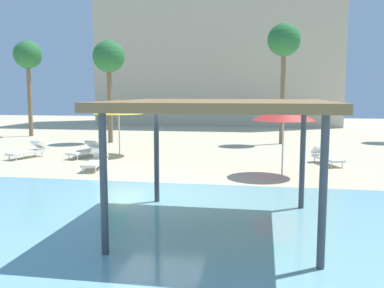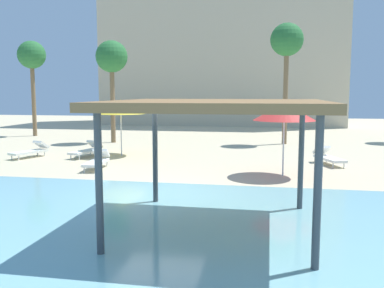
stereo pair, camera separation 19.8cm
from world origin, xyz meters
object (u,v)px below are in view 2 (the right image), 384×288
object	(u,v)px
palm_tree_2	(32,57)
palm_tree_3	(112,59)
lounge_chair_1	(31,150)
shade_pavilion	(217,108)
lounge_chair_2	(97,160)
lounge_chair_5	(328,157)
palm_tree_1	(287,43)
beach_umbrella_yellow_4	(121,107)
lounge_chair_3	(87,150)
beach_umbrella_red_3	(284,112)

from	to	relation	value
palm_tree_2	palm_tree_3	size ratio (longest dim) A/B	1.07
lounge_chair_1	shade_pavilion	bearing A→B (deg)	68.41
shade_pavilion	lounge_chair_2	size ratio (longest dim) A/B	2.34
lounge_chair_5	palm_tree_1	world-z (taller)	palm_tree_1
beach_umbrella_yellow_4	palm_tree_3	world-z (taller)	palm_tree_3
beach_umbrella_yellow_4	palm_tree_1	world-z (taller)	palm_tree_1
lounge_chair_1	palm_tree_3	world-z (taller)	palm_tree_3
lounge_chair_1	lounge_chair_3	world-z (taller)	same
palm_tree_1	palm_tree_3	size ratio (longest dim) A/B	1.15
lounge_chair_5	palm_tree_1	xyz separation A→B (m)	(-1.58, 7.00, 5.53)
lounge_chair_2	lounge_chair_3	bearing A→B (deg)	-154.96
lounge_chair_2	lounge_chair_1	bearing A→B (deg)	-123.54
lounge_chair_1	palm_tree_2	xyz separation A→B (m)	(-5.23, 9.12, 5.11)
beach_umbrella_red_3	beach_umbrella_yellow_4	size ratio (longest dim) A/B	0.98
lounge_chair_2	lounge_chair_3	world-z (taller)	same
lounge_chair_5	palm_tree_2	xyz separation A→B (m)	(-18.67, 8.64, 5.11)
lounge_chair_3	palm_tree_1	xyz separation A→B (m)	(9.34, 6.86, 5.53)
palm_tree_1	palm_tree_2	distance (m)	17.17
shade_pavilion	palm_tree_1	distance (m)	16.76
shade_pavilion	lounge_chair_3	xyz separation A→B (m)	(-7.34, 9.48, -2.36)
lounge_chair_2	palm_tree_1	xyz separation A→B (m)	(7.64, 9.70, 5.53)
lounge_chair_2	palm_tree_2	size ratio (longest dim) A/B	0.30
palm_tree_1	lounge_chair_5	bearing A→B (deg)	-77.25
beach_umbrella_yellow_4	lounge_chair_3	distance (m)	2.59
lounge_chair_5	palm_tree_2	size ratio (longest dim) A/B	0.30
palm_tree_2	beach_umbrella_yellow_4	bearing A→B (deg)	-40.07
beach_umbrella_red_3	lounge_chair_3	bearing A→B (deg)	161.41
shade_pavilion	beach_umbrella_red_3	world-z (taller)	shade_pavilion
lounge_chair_1	lounge_chair_2	bearing A→B (deg)	82.69
lounge_chair_1	lounge_chair_5	world-z (taller)	same
shade_pavilion	lounge_chair_1	world-z (taller)	shade_pavilion
lounge_chair_1	lounge_chair_5	size ratio (longest dim) A/B	1.00
lounge_chair_1	palm_tree_3	distance (m)	8.09
palm_tree_1	palm_tree_2	world-z (taller)	palm_tree_1
lounge_chair_1	palm_tree_2	bearing A→B (deg)	-129.85
beach_umbrella_red_3	lounge_chair_5	xyz separation A→B (m)	(1.95, 2.87, -2.01)
lounge_chair_3	lounge_chair_5	distance (m)	10.92
beach_umbrella_red_3	lounge_chair_5	distance (m)	4.01
beach_umbrella_yellow_4	palm_tree_2	distance (m)	12.37
beach_umbrella_yellow_4	palm_tree_2	size ratio (longest dim) A/B	0.41
lounge_chair_5	lounge_chair_3	bearing A→B (deg)	-111.66
lounge_chair_2	beach_umbrella_red_3	bearing A→B (deg)	82.66
lounge_chair_3	beach_umbrella_yellow_4	bearing A→B (deg)	132.61
beach_umbrella_yellow_4	palm_tree_3	xyz separation A→B (m)	(-2.32, 4.99, 2.67)
beach_umbrella_red_3	palm_tree_3	xyz separation A→B (m)	(-9.88, 8.78, 2.68)
beach_umbrella_red_3	beach_umbrella_yellow_4	xyz separation A→B (m)	(-7.56, 3.80, 0.01)
lounge_chair_3	palm_tree_3	size ratio (longest dim) A/B	0.32
lounge_chair_1	beach_umbrella_red_3	bearing A→B (deg)	98.58
lounge_chair_3	lounge_chair_5	world-z (taller)	same
shade_pavilion	lounge_chair_2	world-z (taller)	shade_pavilion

